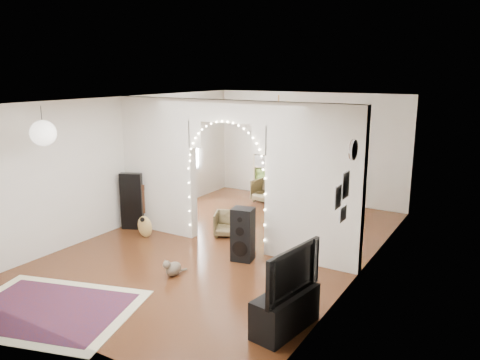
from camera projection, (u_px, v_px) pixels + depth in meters
The scene contains 25 objects.
floor at pixel (229, 244), 8.84m from camera, with size 7.50×7.50×0.00m, color black.
ceiling at pixel (228, 100), 8.23m from camera, with size 5.00×7.50×0.02m, color white.
wall_back at pixel (309, 147), 11.67m from camera, with size 5.00×0.02×2.70m, color silver.
wall_front at pixel (56, 234), 5.40m from camera, with size 5.00×0.02×2.70m, color silver.
wall_left at pixel (128, 161), 9.78m from camera, with size 0.02×7.50×2.70m, color silver.
wall_right at pixel (364, 192), 7.28m from camera, with size 0.02×7.50×2.70m, color silver.
divider_wall at pixel (229, 171), 8.52m from camera, with size 5.00×0.20×2.70m.
fairy_lights at pixel (225, 165), 8.38m from camera, with size 1.64×0.04×1.60m, color #FFEABF, non-canonical shape.
window at pixel (182, 143), 11.24m from camera, with size 0.04×1.20×1.40m, color white.
wall_clock at pixel (354, 150), 6.62m from camera, with size 0.31×0.31×0.03m, color white.
picture_frames at pixel (342, 197), 6.42m from camera, with size 0.02×0.50×0.70m, color white, non-canonical shape.
paper_lantern at pixel (43, 133), 7.27m from camera, with size 0.40×0.40×0.40m, color white.
ceiling_fan at pixel (278, 109), 9.97m from camera, with size 1.10×1.10×0.30m, color #C28740, non-canonical shape.
area_rug at pixel (48, 310), 6.38m from camera, with size 2.32×1.74×0.02m, color maroon.
guitar_case at pixel (132, 201), 9.59m from camera, with size 0.45×0.15×1.18m, color black.
acoustic_guitar at pixel (144, 218), 9.13m from camera, with size 0.38×0.25×0.90m.
tabby_cat at pixel (173, 268), 7.45m from camera, with size 0.26×0.47×0.31m.
floor_speaker at pixel (243, 234), 8.01m from camera, with size 0.42×0.38×0.93m.
media_console at pixel (285, 311), 5.87m from camera, with size 0.40×1.00×0.50m, color black.
tv at pixel (286, 270), 5.74m from camera, with size 1.07×0.14×0.62m, color black.
bookcase at pixel (283, 168), 11.88m from camera, with size 1.53×0.39×1.57m, color beige.
dining_table at pixel (297, 183), 10.79m from camera, with size 1.26×0.90×0.76m.
flower_vase at pixel (298, 176), 10.75m from camera, with size 0.18×0.18×0.19m, color white.
dining_chair_left at pixel (266, 191), 11.69m from camera, with size 0.60×0.61×0.56m, color brown.
dining_chair_right at pixel (228, 224), 9.28m from camera, with size 0.51×0.52×0.48m, color brown.
Camera 1 is at (4.45, -7.05, 3.18)m, focal length 35.00 mm.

